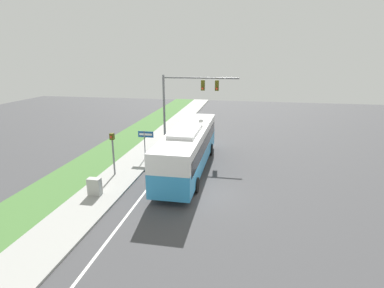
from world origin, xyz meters
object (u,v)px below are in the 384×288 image
at_px(bus, 189,146).
at_px(signal_gantry, 186,96).
at_px(street_sign, 145,139).
at_px(pedestrian_signal, 113,147).
at_px(utility_cabinet, 95,187).

height_order(bus, signal_gantry, signal_gantry).
distance_m(bus, street_sign, 4.13).
relative_size(pedestrian_signal, street_sign, 1.27).
bearing_deg(utility_cabinet, pedestrian_signal, 93.75).
bearing_deg(street_sign, signal_gantry, 59.37).
height_order(bus, street_sign, bus).
bearing_deg(pedestrian_signal, street_sign, 73.78).
distance_m(bus, pedestrian_signal, 5.34).
relative_size(street_sign, utility_cabinet, 2.33).
xyz_separation_m(street_sign, utility_cabinet, (-0.85, -6.90, -1.10)).
height_order(signal_gantry, utility_cabinet, signal_gantry).
height_order(signal_gantry, pedestrian_signal, signal_gantry).
bearing_deg(utility_cabinet, bus, 48.81).
height_order(pedestrian_signal, street_sign, pedestrian_signal).
distance_m(signal_gantry, pedestrian_signal, 9.01).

